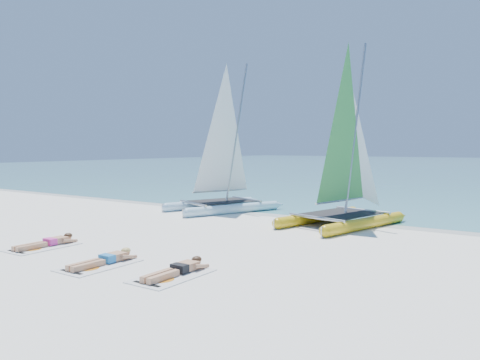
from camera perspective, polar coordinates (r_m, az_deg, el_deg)
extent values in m
plane|color=white|center=(14.47, -5.43, -6.85)|extent=(140.00, 140.00, 0.00)
cube|color=#6CB4B0|center=(74.57, 27.00, 1.52)|extent=(140.00, 115.00, 0.01)
cube|color=beige|center=(18.98, 5.19, -4.23)|extent=(140.00, 1.40, 0.01)
cylinder|color=#C0EAFC|center=(20.91, -3.63, -2.93)|extent=(2.01, 4.14, 0.38)
cone|color=#C0EAFC|center=(22.19, 1.73, -2.53)|extent=(0.55, 0.65, 0.36)
cylinder|color=#C0EAFC|center=(19.28, -0.77, -3.52)|extent=(2.01, 4.14, 0.38)
cone|color=#C0EAFC|center=(20.65, 4.82, -3.03)|extent=(0.55, 0.65, 0.36)
cube|color=black|center=(20.06, -2.26, -2.59)|extent=(2.63, 2.91, 0.03)
cylinder|color=#AFB0B6|center=(20.35, -0.41, 5.89)|extent=(0.52, 1.08, 5.96)
cylinder|color=yellow|center=(17.28, 9.56, -4.45)|extent=(1.41, 4.34, 0.39)
cone|color=yellow|center=(19.22, 14.00, -3.66)|extent=(0.49, 0.63, 0.37)
cylinder|color=yellow|center=(16.16, 15.04, -5.13)|extent=(1.41, 4.34, 0.39)
cone|color=yellow|center=(18.22, 19.14, -4.18)|extent=(0.49, 0.63, 0.37)
cube|color=black|center=(16.67, 12.22, -4.02)|extent=(2.40, 2.78, 0.03)
cylinder|color=#AFB0B6|center=(17.17, 13.89, 6.24)|extent=(0.36, 1.14, 6.03)
cube|color=white|center=(13.93, -22.93, -7.54)|extent=(1.00, 1.85, 0.02)
cube|color=tan|center=(14.15, -21.47, -6.87)|extent=(0.36, 0.55, 0.17)
cube|color=#E4359E|center=(14.03, -22.15, -6.96)|extent=(0.37, 0.22, 0.17)
cube|color=tan|center=(13.72, -24.24, -7.43)|extent=(0.31, 0.85, 0.13)
sphere|color=tan|center=(14.35, -20.25, -6.53)|extent=(0.21, 0.21, 0.21)
ellipsoid|color=#3C2615|center=(14.34, -20.22, -6.37)|extent=(0.22, 0.24, 0.15)
cube|color=white|center=(11.42, -16.78, -9.92)|extent=(1.00, 1.85, 0.02)
cube|color=tan|center=(11.66, -15.14, -9.04)|extent=(0.36, 0.55, 0.17)
cube|color=#247DC2|center=(11.53, -15.90, -9.17)|extent=(0.37, 0.22, 0.17)
cube|color=tan|center=(11.18, -18.28, -9.86)|extent=(0.31, 0.85, 0.13)
sphere|color=tan|center=(11.89, -13.78, -8.56)|extent=(0.21, 0.21, 0.21)
ellipsoid|color=tan|center=(11.89, -13.75, -8.37)|extent=(0.22, 0.24, 0.15)
cube|color=white|center=(10.19, -8.25, -11.49)|extent=(1.00, 1.85, 0.02)
cube|color=tan|center=(10.47, -6.65, -10.43)|extent=(0.36, 0.55, 0.17)
cube|color=black|center=(10.32, -7.38, -10.62)|extent=(0.37, 0.22, 0.17)
cube|color=tan|center=(9.91, -9.72, -11.51)|extent=(0.31, 0.85, 0.13)
sphere|color=tan|center=(10.73, -5.34, -9.83)|extent=(0.21, 0.21, 0.21)
ellipsoid|color=#3C2615|center=(10.73, -5.31, -9.62)|extent=(0.22, 0.24, 0.15)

